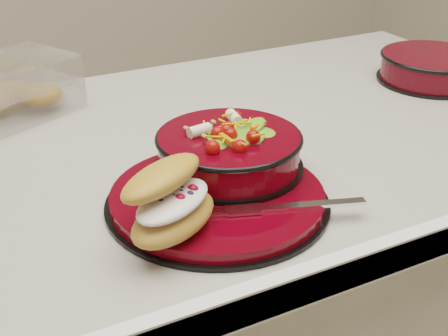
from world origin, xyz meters
name	(u,v)px	position (x,y,z in m)	size (l,w,h in m)	color
dinner_plate	(218,198)	(-0.13, -0.19, 0.91)	(0.29, 0.29, 0.02)	black
salad_bowl	(229,146)	(-0.08, -0.14, 0.95)	(0.20, 0.20, 0.09)	black
croissant	(171,200)	(-0.21, -0.24, 0.96)	(0.15, 0.14, 0.08)	gold
fork	(291,206)	(-0.07, -0.27, 0.92)	(0.17, 0.07, 0.00)	silver
pastry_box	(12,89)	(-0.30, 0.24, 0.94)	(0.24, 0.21, 0.09)	white
extra_bowl	(433,66)	(0.46, 0.04, 0.93)	(0.21, 0.21, 0.05)	black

